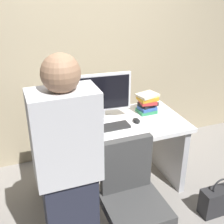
{
  "coord_description": "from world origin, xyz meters",
  "views": [
    {
      "loc": [
        -0.84,
        -2.26,
        2.02
      ],
      "look_at": [
        0.0,
        -0.05,
        0.89
      ],
      "focal_mm": 47.15,
      "sensor_mm": 36.0,
      "label": 1
    }
  ],
  "objects_px": {
    "person_at_desk": "(69,177)",
    "mouse": "(136,120)",
    "cup_near_keyboard": "(72,129)",
    "keyboard": "(106,128)",
    "office_chair": "(132,206)",
    "monitor": "(102,94)",
    "book_stack": "(147,103)",
    "handbag": "(218,200)",
    "desk": "(110,146)"
  },
  "relations": [
    {
      "from": "person_at_desk",
      "to": "mouse",
      "type": "relative_size",
      "value": 16.39
    },
    {
      "from": "monitor",
      "to": "keyboard",
      "type": "distance_m",
      "value": 0.31
    },
    {
      "from": "handbag",
      "to": "person_at_desk",
      "type": "bearing_deg",
      "value": -176.18
    },
    {
      "from": "book_stack",
      "to": "handbag",
      "type": "distance_m",
      "value": 1.11
    },
    {
      "from": "person_at_desk",
      "to": "book_stack",
      "type": "distance_m",
      "value": 1.32
    },
    {
      "from": "keyboard",
      "to": "book_stack",
      "type": "height_order",
      "value": "book_stack"
    },
    {
      "from": "desk",
      "to": "office_chair",
      "type": "height_order",
      "value": "office_chair"
    },
    {
      "from": "keyboard",
      "to": "book_stack",
      "type": "bearing_deg",
      "value": 19.75
    },
    {
      "from": "monitor",
      "to": "handbag",
      "type": "distance_m",
      "value": 1.44
    },
    {
      "from": "desk",
      "to": "book_stack",
      "type": "distance_m",
      "value": 0.56
    },
    {
      "from": "office_chair",
      "to": "keyboard",
      "type": "height_order",
      "value": "office_chair"
    },
    {
      "from": "person_at_desk",
      "to": "keyboard",
      "type": "relative_size",
      "value": 3.81
    },
    {
      "from": "desk",
      "to": "handbag",
      "type": "relative_size",
      "value": 3.77
    },
    {
      "from": "person_at_desk",
      "to": "book_stack",
      "type": "height_order",
      "value": "person_at_desk"
    },
    {
      "from": "person_at_desk",
      "to": "monitor",
      "type": "height_order",
      "value": "person_at_desk"
    },
    {
      "from": "office_chair",
      "to": "handbag",
      "type": "relative_size",
      "value": 2.49
    },
    {
      "from": "monitor",
      "to": "cup_near_keyboard",
      "type": "height_order",
      "value": "monitor"
    },
    {
      "from": "office_chair",
      "to": "monitor",
      "type": "bearing_deg",
      "value": 85.56
    },
    {
      "from": "monitor",
      "to": "cup_near_keyboard",
      "type": "xyz_separation_m",
      "value": [
        -0.35,
        -0.18,
        -0.21
      ]
    },
    {
      "from": "mouse",
      "to": "book_stack",
      "type": "height_order",
      "value": "book_stack"
    },
    {
      "from": "office_chair",
      "to": "book_stack",
      "type": "distance_m",
      "value": 1.09
    },
    {
      "from": "cup_near_keyboard",
      "to": "desk",
      "type": "bearing_deg",
      "value": 8.01
    },
    {
      "from": "mouse",
      "to": "cup_near_keyboard",
      "type": "xyz_separation_m",
      "value": [
        -0.62,
        -0.01,
        0.03
      ]
    },
    {
      "from": "keyboard",
      "to": "cup_near_keyboard",
      "type": "relative_size",
      "value": 4.28
    },
    {
      "from": "office_chair",
      "to": "mouse",
      "type": "bearing_deg",
      "value": 63.58
    },
    {
      "from": "monitor",
      "to": "mouse",
      "type": "height_order",
      "value": "monitor"
    },
    {
      "from": "office_chair",
      "to": "person_at_desk",
      "type": "distance_m",
      "value": 0.62
    },
    {
      "from": "book_stack",
      "to": "person_at_desk",
      "type": "bearing_deg",
      "value": -139.06
    },
    {
      "from": "office_chair",
      "to": "keyboard",
      "type": "bearing_deg",
      "value": 86.92
    },
    {
      "from": "monitor",
      "to": "book_stack",
      "type": "xyz_separation_m",
      "value": [
        0.47,
        -0.01,
        -0.15
      ]
    },
    {
      "from": "person_at_desk",
      "to": "mouse",
      "type": "bearing_deg",
      "value": 41.22
    },
    {
      "from": "monitor",
      "to": "mouse",
      "type": "xyz_separation_m",
      "value": [
        0.28,
        -0.17,
        -0.24
      ]
    },
    {
      "from": "keyboard",
      "to": "book_stack",
      "type": "xyz_separation_m",
      "value": [
        0.5,
        0.18,
        0.09
      ]
    },
    {
      "from": "person_at_desk",
      "to": "keyboard",
      "type": "bearing_deg",
      "value": 53.87
    },
    {
      "from": "office_chair",
      "to": "person_at_desk",
      "type": "bearing_deg",
      "value": -178.03
    },
    {
      "from": "desk",
      "to": "handbag",
      "type": "distance_m",
      "value": 1.11
    },
    {
      "from": "desk",
      "to": "monitor",
      "type": "bearing_deg",
      "value": 103.14
    },
    {
      "from": "office_chair",
      "to": "cup_near_keyboard",
      "type": "xyz_separation_m",
      "value": [
        -0.28,
        0.68,
        0.37
      ]
    },
    {
      "from": "office_chair",
      "to": "person_at_desk",
      "type": "xyz_separation_m",
      "value": [
        -0.46,
        -0.02,
        0.41
      ]
    },
    {
      "from": "office_chair",
      "to": "keyboard",
      "type": "distance_m",
      "value": 0.75
    },
    {
      "from": "keyboard",
      "to": "monitor",
      "type": "bearing_deg",
      "value": 80.58
    },
    {
      "from": "desk",
      "to": "office_chair",
      "type": "bearing_deg",
      "value": -97.42
    },
    {
      "from": "desk",
      "to": "handbag",
      "type": "bearing_deg",
      "value": -39.16
    },
    {
      "from": "person_at_desk",
      "to": "book_stack",
      "type": "bearing_deg",
      "value": 40.94
    },
    {
      "from": "monitor",
      "to": "mouse",
      "type": "distance_m",
      "value": 0.4
    },
    {
      "from": "person_at_desk",
      "to": "cup_near_keyboard",
      "type": "distance_m",
      "value": 0.72
    },
    {
      "from": "keyboard",
      "to": "cup_near_keyboard",
      "type": "bearing_deg",
      "value": 177.43
    },
    {
      "from": "mouse",
      "to": "handbag",
      "type": "relative_size",
      "value": 0.26
    },
    {
      "from": "desk",
      "to": "keyboard",
      "type": "bearing_deg",
      "value": -132.32
    },
    {
      "from": "book_stack",
      "to": "cup_near_keyboard",
      "type": "bearing_deg",
      "value": -168.33
    }
  ]
}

